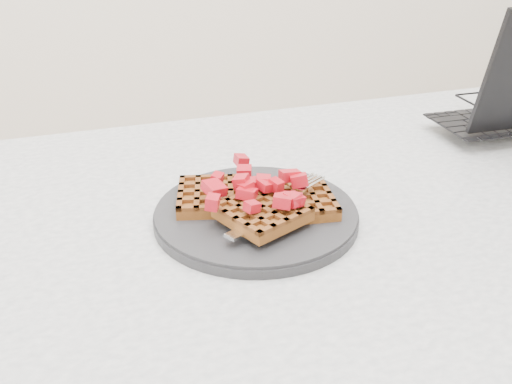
# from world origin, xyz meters

# --- Properties ---
(table) EXTENTS (1.20, 0.80, 0.75)m
(table) POSITION_xyz_m (0.00, 0.00, 0.64)
(table) COLOR beige
(table) RESTS_ON ground
(plate) EXTENTS (0.26, 0.26, 0.02)m
(plate) POSITION_xyz_m (-0.15, 0.01, 0.76)
(plate) COLOR black
(plate) RESTS_ON table
(waffles) EXTENTS (0.20, 0.19, 0.03)m
(waffles) POSITION_xyz_m (-0.15, 0.01, 0.78)
(waffles) COLOR brown
(waffles) RESTS_ON plate
(strawberry_pile) EXTENTS (0.15, 0.15, 0.02)m
(strawberry_pile) POSITION_xyz_m (-0.15, 0.01, 0.80)
(strawberry_pile) COLOR #8D000D
(strawberry_pile) RESTS_ON waffles
(fork) EXTENTS (0.17, 0.11, 0.02)m
(fork) POSITION_xyz_m (-0.12, -0.02, 0.77)
(fork) COLOR silver
(fork) RESTS_ON plate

